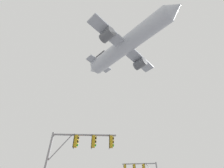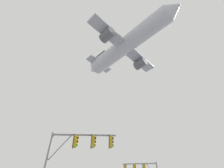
# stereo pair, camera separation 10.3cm
# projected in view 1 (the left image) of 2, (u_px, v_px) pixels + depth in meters

# --- Properties ---
(signal_pole_near) EXTENTS (5.20, 0.64, 6.27)m
(signal_pole_near) POSITION_uv_depth(u_px,v_px,m) (76.00, 151.00, 12.14)
(signal_pole_near) COLOR gray
(signal_pole_near) RESTS_ON ground
(airplane) EXTENTS (24.73, 23.49, 8.28)m
(airplane) POSITION_uv_depth(u_px,v_px,m) (127.00, 45.00, 42.21)
(airplane) COLOR #B7BCC6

